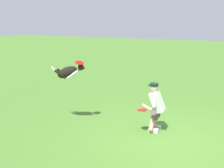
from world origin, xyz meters
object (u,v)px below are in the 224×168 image
(frisbee_flying, at_px, (80,63))
(frisbee_held, at_px, (142,110))
(person, at_px, (156,106))
(dog, at_px, (69,72))

(frisbee_flying, distance_m, frisbee_held, 2.14)
(person, height_order, frisbee_held, person)
(frisbee_flying, xyz_separation_m, frisbee_held, (-1.83, 0.04, -1.12))
(dog, xyz_separation_m, frisbee_held, (-2.15, -0.02, -0.84))
(frisbee_flying, bearing_deg, dog, 9.61)
(person, bearing_deg, frisbee_held, 38.35)
(person, xyz_separation_m, frisbee_held, (0.30, 0.24, -0.09))
(frisbee_held, bearing_deg, dog, 0.41)
(frisbee_flying, bearing_deg, frisbee_held, 178.78)
(dog, relative_size, frisbee_flying, 4.11)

